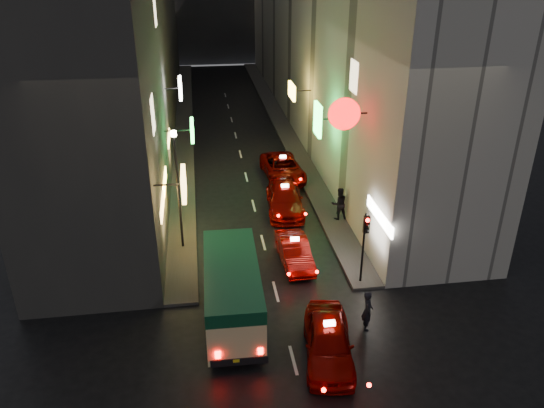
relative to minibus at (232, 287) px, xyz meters
name	(u,v)px	position (x,y,z in m)	size (l,w,h in m)	color
building_left	(128,19)	(-5.93, 27.26, 7.31)	(7.69, 52.00, 18.00)	#32302E
building_right	(326,16)	(10.07, 27.26, 7.31)	(7.89, 52.22, 18.00)	#ADA79E
sidewalk_left	(184,126)	(-2.18, 27.27, -1.62)	(1.50, 52.00, 0.15)	#423F3D
sidewalk_right	(280,122)	(6.32, 27.27, -1.62)	(1.50, 52.00, 0.15)	#423F3D
minibus	(232,287)	(0.00, 0.00, 0.00)	(2.31, 6.26, 2.68)	beige
taxi_near	(329,339)	(3.40, -2.73, -0.81)	(3.11, 5.82, 1.93)	#720300
taxi_second	(295,250)	(3.35, 4.07, -0.96)	(2.05, 4.68, 1.64)	#720300
taxi_third	(285,197)	(3.85, 9.99, -0.83)	(2.64, 5.55, 1.88)	#720300
taxi_far	(283,166)	(4.51, 14.79, -0.85)	(2.52, 5.43, 1.85)	#720300
pedestrian_crossing	(368,308)	(5.37, -1.29, -0.68)	(0.66, 0.43, 2.02)	black
pedestrian_sidewalk	(339,202)	(6.65, 8.14, -0.47)	(0.80, 0.50, 2.13)	black
traffic_light	(365,234)	(6.07, 1.74, 0.99)	(0.26, 0.43, 3.50)	black
lamp_post	(178,183)	(-2.13, 6.27, 2.03)	(0.28, 0.28, 6.22)	black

